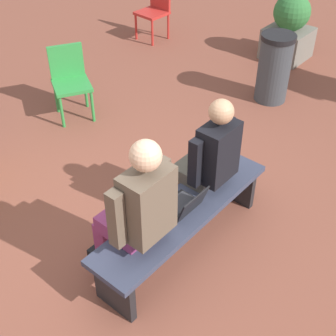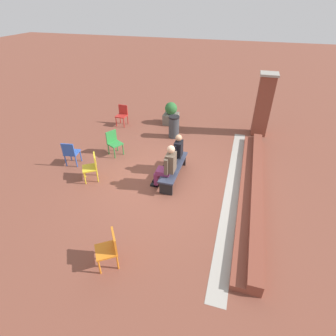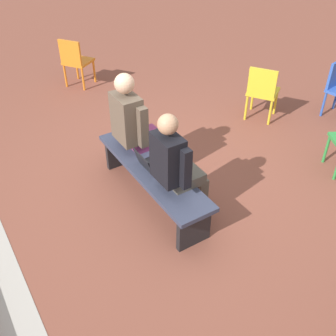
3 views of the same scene
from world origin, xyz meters
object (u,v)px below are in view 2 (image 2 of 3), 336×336
Objects in this scene: bench at (174,168)px; plastic_chair_by_pillar at (114,141)px; litter_bin at (174,127)px; plastic_chair_near_bench_left at (122,114)px; planter at (171,114)px; plastic_chair_far_right at (71,152)px; person_adult at (167,166)px; plastic_chair_mid_courtyard at (110,247)px; plastic_chair_foreground at (92,166)px; person_student at (175,152)px; laptop at (174,164)px.

plastic_chair_by_pillar is (-0.84, -2.38, 0.13)m from bench.
bench is at bearing 15.20° from litter_bin.
planter reaches higher than plastic_chair_near_bench_left.
plastic_chair_far_right is at bearing -3.87° from plastic_chair_near_bench_left.
plastic_chair_far_right is 4.66m from planter.
plastic_chair_mid_courtyard is at bearing -7.22° from person_adult.
plastic_chair_foreground is at bearing 2.73° from plastic_chair_by_pillar.
person_adult is (0.84, -0.00, 0.03)m from person_student.
plastic_chair_foreground is (0.73, -2.30, 0.13)m from bench.
laptop is at bearing 169.89° from person_adult.
plastic_chair_near_bench_left reaches higher than laptop.
plastic_chair_far_right is (0.21, -3.38, 0.13)m from bench.
bench is at bearing 44.38° from plastic_chair_near_bench_left.
person_student is 1.50× the size of litter_bin.
laptop is (0.00, 0.01, 0.15)m from bench.
plastic_chair_mid_courtyard is (3.29, -0.44, -0.02)m from laptop.
person_student is at bearing 179.68° from person_adult.
laptop is 0.38× the size of plastic_chair_by_pillar.
plastic_chair_foreground reaches higher than bench.
laptop is 2.53m from plastic_chair_by_pillar.
litter_bin reaches higher than laptop.
plastic_chair_near_bench_left is (-3.22, -3.16, -0.02)m from laptop.
person_adult is at bearing -0.32° from person_student.
plastic_chair_far_right is (3.43, -0.23, 0.00)m from plastic_chair_near_bench_left.
litter_bin is at bearing 155.37° from plastic_chair_foreground.
person_student is at bearing -168.79° from laptop.
plastic_chair_near_bench_left is 3.43m from plastic_chair_far_right.
person_student is at bearing -170.43° from bench.
planter is (-3.91, -1.20, -0.06)m from laptop.
plastic_chair_foreground reaches higher than laptop.
person_adult is at bearing 172.78° from plastic_chair_mid_courtyard.
litter_bin is at bearing 137.63° from plastic_chair_far_right.
plastic_chair_by_pillar is (-0.46, -2.31, -0.22)m from person_student.
person_student is 3.70m from plastic_chair_mid_courtyard.
person_student reaches higher than plastic_chair_near_bench_left.
plastic_chair_mid_courtyard is 0.89× the size of planter.
plastic_chair_foreground is (0.28, -2.23, -0.25)m from person_adult.
plastic_chair_far_right is (-0.25, -3.31, -0.25)m from person_adult.
person_adult reaches higher than planter.
person_student reaches higher than laptop.
laptop is at bearing 15.42° from litter_bin.
plastic_chair_by_pillar is at bearing -119.39° from person_adult.
plastic_chair_foreground is at bearing -24.63° from litter_bin.
plastic_chair_foreground is 1.00× the size of plastic_chair_far_right.
plastic_chair_far_right is 1.00× the size of plastic_chair_mid_courtyard.
laptop is (0.39, 0.08, -0.20)m from person_student.
plastic_chair_far_right and plastic_chair_mid_courtyard have the same top height.
laptop is at bearing 71.17° from bench.
litter_bin is at bearing -164.80° from bench.
planter is at bearing -165.58° from person_adult.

